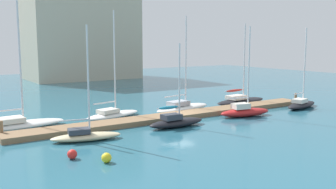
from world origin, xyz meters
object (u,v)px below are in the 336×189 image
object	(u,v)px
sailboat_4	(183,107)
sailboat_3	(176,121)
sailboat_0	(18,123)
sailboat_1	(85,135)
sailboat_2	(113,113)
sailboat_7	(302,104)
harbor_building_distant	(80,26)
sailboat_5	(245,111)
sailboat_6	(240,100)
mooring_buoy_yellow	(106,158)
mooring_buoy_red	(72,154)

from	to	relation	value
sailboat_4	sailboat_3	bearing A→B (deg)	-139.05
sailboat_3	sailboat_0	bearing A→B (deg)	150.43
sailboat_1	sailboat_0	bearing A→B (deg)	129.68
sailboat_2	sailboat_4	xyz separation A→B (m)	(7.57, -0.80, 0.04)
sailboat_7	sailboat_2	bearing A→B (deg)	147.83
sailboat_2	sailboat_7	xyz separation A→B (m)	(19.56, -6.31, 0.03)
harbor_building_distant	sailboat_5	bearing A→B (deg)	-91.14
sailboat_1	sailboat_7	xyz separation A→B (m)	(24.78, 0.23, 0.03)
sailboat_0	sailboat_6	world-z (taller)	sailboat_0
mooring_buoy_yellow	harbor_building_distant	xyz separation A→B (m)	(17.95, 51.69, 9.98)
sailboat_3	sailboat_4	world-z (taller)	sailboat_4
sailboat_1	mooring_buoy_red	size ratio (longest dim) A/B	13.75
sailboat_4	sailboat_6	xyz separation A→B (m)	(8.34, 0.13, -0.02)
sailboat_5	sailboat_7	size ratio (longest dim) A/B	1.00
sailboat_0	mooring_buoy_yellow	distance (m)	12.39
sailboat_3	sailboat_5	world-z (taller)	sailboat_5
mooring_buoy_yellow	sailboat_1	bearing A→B (deg)	81.34
sailboat_0	sailboat_3	bearing A→B (deg)	-34.30
sailboat_3	sailboat_7	size ratio (longest dim) A/B	0.82
sailboat_4	sailboat_5	bearing A→B (deg)	-67.53
sailboat_7	harbor_building_distant	size ratio (longest dim) A/B	0.42
harbor_building_distant	sailboat_4	bearing A→B (deg)	-96.10
sailboat_5	mooring_buoy_red	bearing A→B (deg)	-157.60
sailboat_4	sailboat_5	world-z (taller)	sailboat_4
sailboat_3	mooring_buoy_yellow	bearing A→B (deg)	-147.47
sailboat_5	sailboat_7	bearing A→B (deg)	10.65
sailboat_6	mooring_buoy_red	world-z (taller)	sailboat_6
sailboat_3	sailboat_5	bearing A→B (deg)	0.82
sailboat_0	sailboat_3	xyz separation A→B (m)	(11.38, -6.48, 0.01)
sailboat_6	harbor_building_distant	world-z (taller)	harbor_building_distant
sailboat_1	sailboat_2	xyz separation A→B (m)	(5.22, 6.54, 0.00)
sailboat_3	mooring_buoy_red	xyz separation A→B (m)	(-10.37, -3.83, -0.21)
sailboat_0	mooring_buoy_red	xyz separation A→B (m)	(1.01, -10.32, -0.20)
sailboat_6	mooring_buoy_yellow	xyz separation A→B (m)	(-21.98, -11.43, -0.17)
sailboat_1	sailboat_5	distance (m)	16.19
mooring_buoy_red	sailboat_4	bearing A→B (deg)	32.12
sailboat_3	sailboat_5	size ratio (longest dim) A/B	0.82
sailboat_0	sailboat_1	distance (m)	7.36
sailboat_1	mooring_buoy_yellow	world-z (taller)	sailboat_1
sailboat_4	harbor_building_distant	bearing A→B (deg)	74.81
sailboat_0	sailboat_7	world-z (taller)	sailboat_0
sailboat_1	sailboat_6	distance (m)	21.93
sailboat_3	sailboat_5	distance (m)	8.13
sailboat_3	sailboat_4	bearing A→B (deg)	50.13
sailboat_5	sailboat_7	distance (m)	8.59
mooring_buoy_red	sailboat_6	bearing A→B (deg)	22.29
sailboat_2	harbor_building_distant	xyz separation A→B (m)	(11.88, 39.58, 9.83)
sailboat_7	mooring_buoy_yellow	distance (m)	26.28
sailboat_2	sailboat_3	world-z (taller)	sailboat_2
sailboat_0	sailboat_1	bearing A→B (deg)	-67.84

